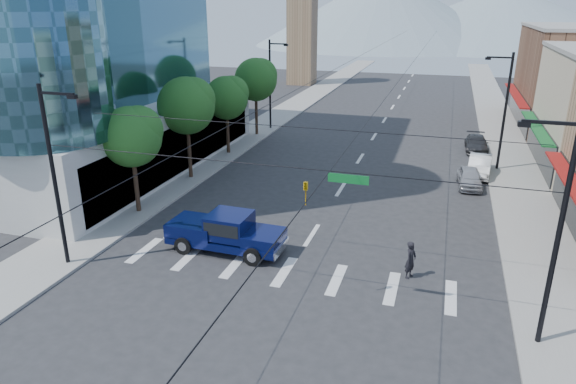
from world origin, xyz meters
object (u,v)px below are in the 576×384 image
at_px(pickup_truck, 225,231).
at_px(parked_car_mid, 480,166).
at_px(pedestrian, 411,260).
at_px(parked_car_near, 470,178).
at_px(parked_car_far, 476,144).

xyz_separation_m(pickup_truck, parked_car_mid, (13.26, 17.47, -0.36)).
relative_size(pedestrian, parked_car_near, 0.47).
height_order(pedestrian, parked_car_mid, pedestrian).
height_order(pickup_truck, parked_car_near, pickup_truck).
bearing_deg(pedestrian, parked_car_mid, 10.71).
bearing_deg(pedestrian, parked_car_near, 11.22).
height_order(parked_car_mid, parked_car_far, parked_car_mid).
bearing_deg(pedestrian, parked_car_far, 14.15).
xyz_separation_m(parked_car_near, parked_car_far, (0.78, 10.17, -0.01)).
xyz_separation_m(pedestrian, parked_car_far, (3.74, 24.64, -0.26)).
bearing_deg(parked_car_near, parked_car_mid, 71.73).
bearing_deg(parked_car_mid, pickup_truck, -121.95).
bearing_deg(pickup_truck, parked_car_far, 63.28).
bearing_deg(parked_car_far, pedestrian, -100.42).
xyz_separation_m(pedestrian, parked_car_mid, (3.74, 17.48, -0.18)).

